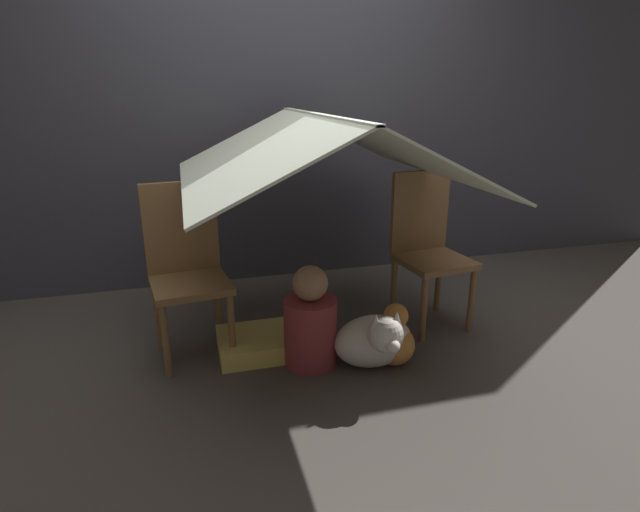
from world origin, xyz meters
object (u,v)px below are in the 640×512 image
object	(u,v)px
person_front	(310,323)
dog	(375,340)
chair_left	(187,266)
chair_right	(427,245)

from	to	relation	value
person_front	dog	world-z (taller)	person_front
dog	chair_left	bearing A→B (deg)	153.29
chair_left	chair_right	xyz separation A→B (m)	(1.37, 0.00, 0.00)
chair_left	dog	bearing A→B (deg)	-34.48
chair_right	person_front	bearing A→B (deg)	-165.52
person_front	dog	size ratio (longest dim) A/B	1.30
chair_right	person_front	distance (m)	0.89
chair_left	person_front	world-z (taller)	chair_left
chair_left	person_front	xyz separation A→B (m)	(0.58, -0.31, -0.26)
chair_left	person_front	distance (m)	0.71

